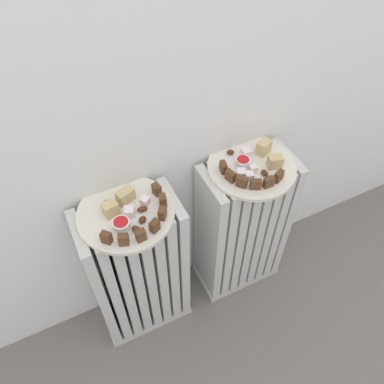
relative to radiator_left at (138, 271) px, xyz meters
The scene contains 37 objects.
ground_plane 0.45m from the radiator_left, 54.93° to the right, with size 6.00×6.00×0.00m, color slate.
radiator_left is the anchor object (origin of this frame).
radiator_right 0.39m from the radiator_left, ahead, with size 0.31×0.17×0.60m.
plate_left 0.31m from the radiator_left, 63.43° to the right, with size 0.26×0.26×0.01m, color silver.
plate_right 0.50m from the radiator_left, ahead, with size 0.26×0.26×0.01m, color silver.
dark_cake_slice_left_0 0.35m from the radiator_left, 136.04° to the right, with size 0.03×0.02×0.04m, color #56351E.
dark_cake_slice_left_1 0.35m from the radiator_left, 111.35° to the right, with size 0.03×0.02×0.04m, color #56351E.
dark_cake_slice_left_2 0.35m from the radiator_left, 86.66° to the right, with size 0.03×0.02×0.04m, color #56351E.
dark_cake_slice_left_3 0.35m from the radiator_left, 61.97° to the right, with size 0.03×0.02×0.04m, color #56351E.
dark_cake_slice_left_4 0.35m from the radiator_left, 37.28° to the right, with size 0.03×0.02×0.04m, color #56351E.
dark_cake_slice_left_5 0.35m from the radiator_left, 12.59° to the right, with size 0.03×0.02×0.04m, color #56351E.
dark_cake_slice_left_6 0.35m from the radiator_left, 12.10° to the left, with size 0.03×0.02×0.04m, color #56351E.
marble_cake_slice_left_0 0.34m from the radiator_left, 165.49° to the left, with size 0.04×0.03×0.04m, color tan.
marble_cake_slice_left_1 0.34m from the radiator_left, 67.74° to the left, with size 0.05×0.03×0.04m, color tan.
turkish_delight_left_0 0.33m from the radiator_left, 68.30° to the right, with size 0.03×0.03×0.03m, color white.
turkish_delight_left_1 0.33m from the radiator_left, ahead, with size 0.02×0.02×0.02m, color white.
medjool_date_left_0 0.33m from the radiator_left, 60.49° to the right, with size 0.02×0.02×0.02m, color #4C2814.
medjool_date_left_1 0.33m from the radiator_left, 129.53° to the left, with size 0.03×0.02×0.02m, color #4C2814.
medjool_date_left_2 0.33m from the radiator_left, 23.26° to the right, with size 0.03×0.02×0.02m, color #4C2814.
medjool_date_left_3 0.33m from the radiator_left, 86.83° to the right, with size 0.03×0.02×0.01m, color #4C2814.
jam_bowl_left 0.33m from the radiator_left, 119.90° to the right, with size 0.05×0.05×0.02m.
dark_cake_slice_right_0 0.45m from the radiator_left, ahead, with size 0.03×0.02×0.03m, color #56351E.
dark_cake_slice_right_1 0.45m from the radiator_left, ahead, with size 0.03×0.02×0.03m, color #56351E.
dark_cake_slice_right_2 0.47m from the radiator_left, ahead, with size 0.03×0.02×0.03m, color #56351E.
dark_cake_slice_right_3 0.49m from the radiator_left, 12.83° to the right, with size 0.03×0.02×0.03m, color #56351E.
dark_cake_slice_right_4 0.52m from the radiator_left, 12.94° to the right, with size 0.03×0.02×0.03m, color #56351E.
dark_cake_slice_right_5 0.55m from the radiator_left, 10.91° to the right, with size 0.03×0.02×0.03m, color #56351E.
marble_cake_slice_right_0 0.56m from the radiator_left, ahead, with size 0.04×0.03×0.04m, color tan.
marble_cake_slice_right_1 0.57m from the radiator_left, ahead, with size 0.04×0.03×0.04m, color tan.
turkish_delight_right_0 0.50m from the radiator_left, ahead, with size 0.02×0.02×0.02m, color white.
turkish_delight_right_1 0.49m from the radiator_left, ahead, with size 0.02×0.02×0.02m, color white.
turkish_delight_right_2 0.47m from the radiator_left, ahead, with size 0.02×0.02×0.02m, color white.
turkish_delight_right_3 0.52m from the radiator_left, ahead, with size 0.03×0.03×0.03m, color white.
medjool_date_right_0 0.49m from the radiator_left, 11.14° to the left, with size 0.02×0.02×0.02m, color #4C2814.
medjool_date_right_1 0.52m from the radiator_left, ahead, with size 0.03×0.02×0.01m, color #4C2814.
jam_bowl_right 0.50m from the radiator_left, ahead, with size 0.04×0.04×0.02m.
fork 0.32m from the radiator_left, 49.37° to the left, with size 0.03×0.10×0.00m.
Camera 1 is at (-0.32, -0.38, 1.44)m, focal length 36.74 mm.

